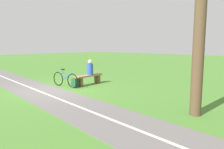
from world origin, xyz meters
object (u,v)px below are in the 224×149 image
object	(u,v)px
bench	(89,78)
backpack	(75,83)
bicycle	(65,79)
person_seated	(90,68)
tree_by_path	(200,29)

from	to	relation	value
bench	backpack	bearing A→B (deg)	2.70
bench	backpack	xyz separation A→B (m)	(0.98, 0.11, -0.13)
bicycle	person_seated	bearing A→B (deg)	65.89
backpack	tree_by_path	bearing A→B (deg)	89.47
bicycle	backpack	world-z (taller)	bicycle
bench	tree_by_path	bearing A→B (deg)	76.67
bicycle	tree_by_path	xyz separation A→B (m)	(-0.16, 6.52, 2.16)
person_seated	backpack	xyz separation A→B (m)	(1.08, 0.12, -0.65)
bench	bicycle	world-z (taller)	bicycle
bicycle	bench	bearing A→B (deg)	64.31
bicycle	backpack	distance (m)	0.58
bench	person_seated	size ratio (longest dim) A/B	2.17
bench	bicycle	bearing A→B (deg)	-22.23
backpack	bench	bearing A→B (deg)	-173.62
backpack	tree_by_path	distance (m)	6.44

